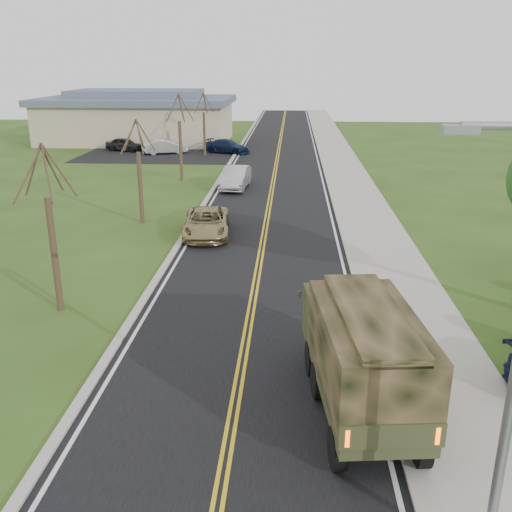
{
  "coord_description": "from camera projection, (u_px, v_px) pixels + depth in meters",
  "views": [
    {
      "loc": [
        1.38,
        -8.7,
        8.64
      ],
      "look_at": [
        0.12,
        11.24,
        1.8
      ],
      "focal_mm": 40.0,
      "sensor_mm": 36.0,
      "label": 1
    }
  ],
  "objects": [
    {
      "name": "bare_tree_c",
      "position": [
        180.0,
        144.0,
        42.72
      ],
      "size": [
        2.04,
        2.39,
        6.42
      ],
      "color": "#38281C",
      "rests_on": "ground"
    },
    {
      "name": "lot_car_dark",
      "position": [
        125.0,
        144.0,
        57.59
      ],
      "size": [
        4.21,
        2.66,
        1.33
      ],
      "primitive_type": "imported",
      "rotation": [
        0.0,
        0.0,
        1.27
      ],
      "color": "black",
      "rests_on": "ground"
    },
    {
      "name": "bare_tree_a",
      "position": [
        53.0,
        241.0,
        20.11
      ],
      "size": [
        1.93,
        2.26,
        6.08
      ],
      "color": "#38281C",
      "rests_on": "ground"
    },
    {
      "name": "sedan_silver",
      "position": [
        235.0,
        178.0,
        40.58
      ],
      "size": [
        1.97,
        4.83,
        1.56
      ],
      "primitive_type": "imported",
      "rotation": [
        0.0,
        0.0,
        -0.07
      ],
      "color": "#B8B8BE",
      "rests_on": "ground"
    },
    {
      "name": "military_truck",
      "position": [
        362.0,
        349.0,
        14.28
      ],
      "size": [
        2.85,
        6.48,
        3.13
      ],
      "rotation": [
        0.0,
        0.0,
        0.11
      ],
      "color": "black",
      "rests_on": "ground"
    },
    {
      "name": "lot_car_navy",
      "position": [
        228.0,
        146.0,
        56.29
      ],
      "size": [
        4.94,
        3.48,
        1.33
      ],
      "primitive_type": "imported",
      "rotation": [
        0.0,
        0.0,
        1.18
      ],
      "color": "#0E1934",
      "rests_on": "ground"
    },
    {
      "name": "bare_tree_b",
      "position": [
        140.0,
        179.0,
        31.49
      ],
      "size": [
        1.83,
        2.14,
        5.73
      ],
      "color": "#38281C",
      "rests_on": "ground"
    },
    {
      "name": "lot_car_silver",
      "position": [
        165.0,
        147.0,
        55.89
      ],
      "size": [
        4.49,
        3.09,
        1.4
      ],
      "primitive_type": "imported",
      "rotation": [
        0.0,
        0.0,
        1.99
      ],
      "color": "#BBBCC1",
      "rests_on": "ground"
    },
    {
      "name": "suv_champagne",
      "position": [
        206.0,
        223.0,
        29.62
      ],
      "size": [
        2.77,
        5.17,
        1.38
      ],
      "primitive_type": "imported",
      "rotation": [
        0.0,
        0.0,
        0.1
      ],
      "color": "#998956",
      "rests_on": "ground"
    },
    {
      "name": "bare_tree_d",
      "position": [
        204.0,
        129.0,
        54.12
      ],
      "size": [
        1.88,
        2.2,
        5.91
      ],
      "color": "#38281C",
      "rests_on": "ground"
    },
    {
      "name": "sidewalk_right",
      "position": [
        345.0,
        168.0,
        48.5
      ],
      "size": [
        3.2,
        120.0,
        0.1
      ],
      "primitive_type": "cube",
      "color": "#9E998E",
      "rests_on": "ground"
    },
    {
      "name": "curb_right",
      "position": [
        324.0,
        167.0,
        48.6
      ],
      "size": [
        0.3,
        120.0,
        0.12
      ],
      "primitive_type": "cube",
      "color": "#9E998E",
      "rests_on": "ground"
    },
    {
      "name": "commercial_building",
      "position": [
        138.0,
        117.0,
        64.03
      ],
      "size": [
        25.5,
        21.5,
        5.65
      ],
      "color": "tan",
      "rests_on": "ground"
    },
    {
      "name": "curb_left",
      "position": [
        228.0,
        166.0,
        49.1
      ],
      "size": [
        0.3,
        120.0,
        0.1
      ],
      "primitive_type": "cube",
      "color": "#9E998E",
      "rests_on": "ground"
    },
    {
      "name": "road",
      "position": [
        276.0,
        167.0,
        48.86
      ],
      "size": [
        8.0,
        120.0,
        0.01
      ],
      "primitive_type": "cube",
      "color": "black",
      "rests_on": "ground"
    }
  ]
}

